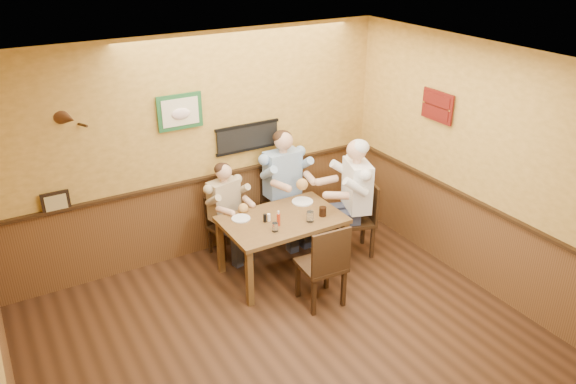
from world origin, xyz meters
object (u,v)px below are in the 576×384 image
water_glass_left (275,227)px  pepper_shaker (265,218)px  dining_table (282,225)px  hot_sauce_bottle (279,219)px  salt_shaker (269,217)px  diner_blue_polo (282,191)px  water_glass_mid (310,217)px  diner_white_elder (356,204)px  chair_right_end (355,219)px  chair_back_left (225,226)px  chair_near_side (321,263)px  diner_tan_shirt (225,214)px  cola_tumbler (323,211)px  chair_back_right (283,205)px

water_glass_left → pepper_shaker: water_glass_left is taller
dining_table → hot_sauce_bottle: hot_sauce_bottle is taller
salt_shaker → diner_blue_polo: bearing=50.9°
water_glass_mid → diner_white_elder: bearing=12.7°
pepper_shaker → water_glass_left: bearing=-91.6°
chair_right_end → diner_blue_polo: 1.04m
chair_right_end → water_glass_left: size_ratio=9.31×
diner_white_elder → water_glass_left: diner_white_elder is taller
dining_table → chair_right_end: size_ratio=1.44×
chair_back_left → pepper_shaker: bearing=-88.6°
chair_right_end → chair_near_side: (-0.97, -0.67, 0.02)m
dining_table → water_glass_left: 0.35m
diner_tan_shirt → diner_blue_polo: (0.85, 0.02, 0.12)m
chair_back_left → water_glass_left: (0.18, -0.99, 0.41)m
diner_white_elder → chair_near_side: bearing=-36.7°
hot_sauce_bottle → diner_tan_shirt: bearing=107.6°
water_glass_mid → cola_tumbler: water_glass_mid is taller
chair_near_side → pepper_shaker: size_ratio=10.26×
chair_near_side → diner_tan_shirt: size_ratio=0.89×
chair_back_right → diner_white_elder: bearing=-56.3°
chair_back_left → cola_tumbler: 1.34m
diner_tan_shirt → salt_shaker: diner_tan_shirt is taller
salt_shaker → diner_tan_shirt: bearing=107.9°
dining_table → salt_shaker: (-0.17, 0.02, 0.14)m
chair_right_end → water_glass_left: bearing=-63.6°
chair_right_end → hot_sauce_bottle: 1.22m
chair_back_left → chair_near_side: bearing=-85.0°
chair_near_side → diner_tan_shirt: diner_tan_shirt is taller
diner_blue_polo → hot_sauce_bottle: (-0.57, -0.91, 0.15)m
chair_right_end → pepper_shaker: size_ratio=9.90×
chair_back_right → diner_white_elder: 1.04m
chair_back_right → water_glass_left: bearing=-125.9°
chair_back_left → chair_right_end: 1.66m
chair_back_right → water_glass_left: (-0.67, -1.00, 0.32)m
dining_table → water_glass_mid: 0.37m
water_glass_mid → salt_shaker: 0.48m
chair_back_left → water_glass_mid: bearing=-69.9°
diner_tan_shirt → cola_tumbler: (0.85, -0.95, 0.24)m
cola_tumbler → pepper_shaker: cola_tumbler is taller
chair_back_right → cola_tumbler: bearing=-92.2°
cola_tumbler → diner_tan_shirt: bearing=132.0°
chair_back_right → salt_shaker: chair_back_right is taller
diner_tan_shirt → chair_right_end: bearing=-42.2°
cola_tumbler → pepper_shaker: bearing=162.3°
chair_back_left → diner_tan_shirt: (0.00, 0.00, 0.17)m
diner_white_elder → water_glass_left: bearing=-63.6°
dining_table → diner_white_elder: (1.04, -0.05, 0.04)m
chair_near_side → salt_shaker: size_ratio=10.96×
hot_sauce_bottle → chair_right_end: bearing=3.9°
diner_blue_polo → diner_white_elder: bearing=-56.3°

